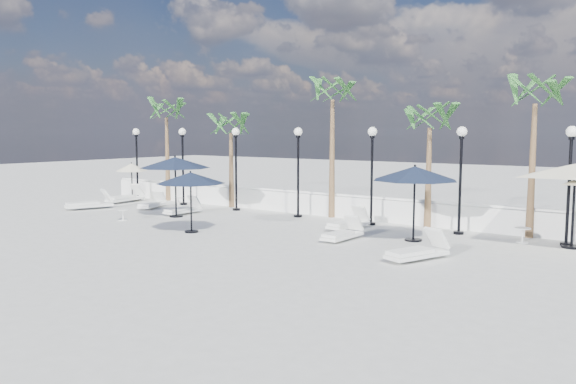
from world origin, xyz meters
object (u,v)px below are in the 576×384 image
Objects in this scene: lounger_2 at (89,203)px; lounger_1 at (152,204)px; parasol_navy_mid at (191,178)px; lounger_3 at (183,209)px; lounger_6 at (343,233)px; lounger_0 at (126,197)px; parasol_navy_right at (415,174)px; parasol_cream_sq_a at (576,164)px; lounger_4 at (349,223)px; lounger_5 at (417,251)px; parasol_cream_small at (132,168)px; parasol_navy_left at (175,163)px.

lounger_1 is at bearing 62.69° from lounger_2.
lounger_1 is 0.77× the size of parasol_navy_mid.
lounger_6 reaches higher than lounger_3.
lounger_1 is (2.93, -0.75, -0.04)m from lounger_0.
lounger_6 is 3.12m from parasol_navy_right.
lounger_4 is at bearing -171.40° from parasol_cream_sq_a.
parasol_cream_sq_a is (15.31, 2.03, 2.42)m from lounger_3.
lounger_3 is at bearing -170.30° from lounger_5.
lounger_4 reaches higher than lounger_1.
lounger_5 is (12.02, -2.40, 0.02)m from lounger_3.
lounger_6 is at bearing -58.53° from lounger_4.
parasol_navy_right is at bearing 2.39° from lounger_3.
lounger_0 is at bearing 144.79° from lounger_1.
lounger_6 reaches higher than lounger_1.
lounger_2 is 20.57m from parasol_cream_sq_a.
parasol_navy_mid reaches higher than lounger_2.
parasol_navy_mid is at bearing -27.79° from parasol_cream_small.
parasol_navy_left is 1.19× the size of parasol_navy_mid.
lounger_4 is (10.54, 0.39, 0.02)m from lounger_1.
parasol_navy_mid is (-4.34, -3.90, 1.73)m from lounger_4.
lounger_4 is at bearing -4.62° from parasol_cream_small.
parasol_cream_sq_a is (20.14, 3.44, 2.38)m from lounger_2.
parasol_cream_sq_a is at bearing 15.81° from lounger_4.
lounger_3 reaches higher than lounger_1.
lounger_1 is at bearing 178.71° from parasol_navy_right.
parasol_navy_mid is (3.55, -2.99, 1.74)m from lounger_3.
parasol_cream_small is at bearing 162.48° from lounger_3.
lounger_2 is at bearing -174.04° from parasol_navy_right.
lounger_4 is 1.09× the size of lounger_6.
lounger_6 is 0.92× the size of parasol_cream_small.
lounger_1 is 7.33m from parasol_navy_mid.
parasol_cream_small reaches higher than lounger_5.
parasol_navy_left is at bearing -160.80° from lounger_4.
parasol_navy_left reaches higher than lounger_0.
lounger_3 is at bearing 37.53° from lounger_2.
lounger_5 is 3.53m from parasol_navy_right.
parasol_navy_right is 4.90m from parasol_cream_sq_a.
parasol_navy_left is 15.25m from parasol_cream_sq_a.
parasol_cream_sq_a is at bearing 8.80° from lounger_3.
lounger_0 is 21.04m from parasol_cream_sq_a.
lounger_5 is at bearing -15.69° from lounger_0.
lounger_1 is 14.96m from lounger_5.
parasol_navy_left is at bearing -167.26° from lounger_5.
lounger_2 is 13.63m from lounger_6.
lounger_3 is 8.86m from lounger_6.
parasol_navy_mid is at bearing -130.85° from lounger_4.
lounger_2 reaches higher than lounger_1.
lounger_0 is 6.54m from parasol_navy_left.
parasol_cream_sq_a is (6.52, 3.12, 2.42)m from lounger_6.
lounger_2 is 1.11× the size of parasol_cream_small.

